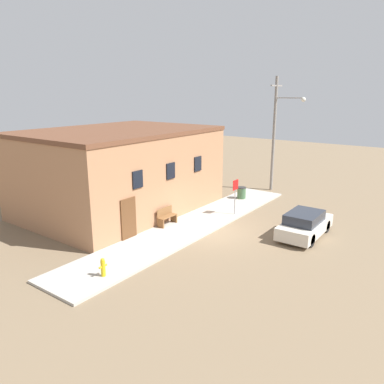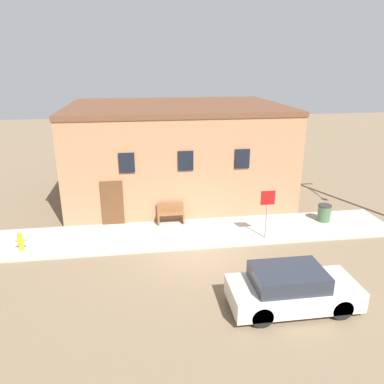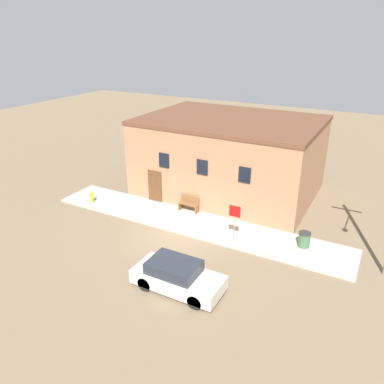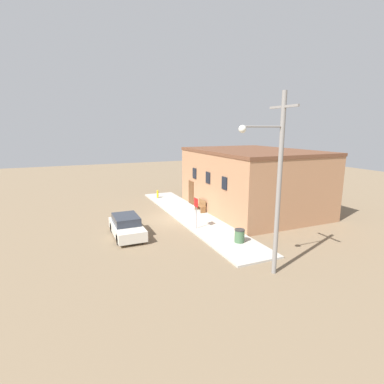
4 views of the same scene
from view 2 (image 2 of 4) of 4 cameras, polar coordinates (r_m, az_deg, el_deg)
ground_plane at (r=15.45m, az=0.92°, el=-8.78°), size 80.00×80.00×0.00m
sidewalk at (r=16.71m, az=0.13°, el=-6.30°), size 18.14×2.90×0.12m
brick_building at (r=21.09m, az=-2.40°, el=6.31°), size 11.41×8.30×5.12m
fire_hydrant at (r=16.48m, az=-24.70°, el=-6.84°), size 0.39×0.18×0.78m
stop_sign at (r=15.89m, az=11.39°, el=-2.07°), size 0.60×0.06×2.13m
bench at (r=17.45m, az=-3.27°, el=-3.35°), size 1.24×0.44×0.96m
trash_bin at (r=18.75m, az=19.49°, el=-3.00°), size 0.62×0.62×0.81m
parked_car at (r=12.27m, az=14.93°, el=-14.08°), size 3.96×1.73×1.33m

